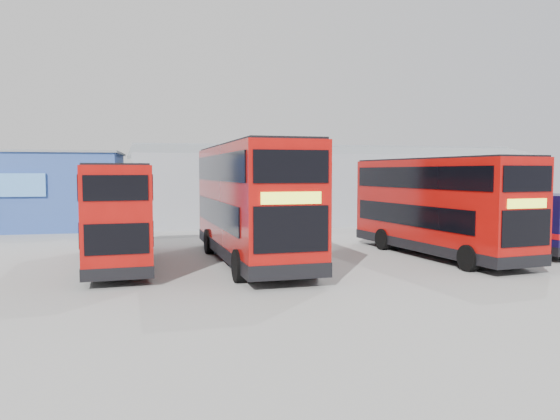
% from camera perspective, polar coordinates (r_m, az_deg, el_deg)
% --- Properties ---
extents(ground_plane, '(120.00, 120.00, 0.00)m').
position_cam_1_polar(ground_plane, '(22.21, 1.35, -5.80)').
color(ground_plane, gray).
rests_on(ground_plane, ground).
extents(office_block, '(12.30, 8.32, 5.12)m').
position_cam_1_polar(office_block, '(40.28, -24.91, 1.92)').
color(office_block, navy).
rests_on(office_block, ground).
extents(maintenance_shed, '(30.50, 12.00, 5.89)m').
position_cam_1_polar(maintenance_shed, '(43.32, 5.47, 2.42)').
color(maintenance_shed, '#91969F').
rests_on(maintenance_shed, ground).
extents(double_decker_left, '(3.11, 9.77, 4.07)m').
position_cam_1_polar(double_decker_left, '(22.95, -16.76, -0.56)').
color(double_decker_left, '#A00C09').
rests_on(double_decker_left, ground).
extents(double_decker_centre, '(3.56, 11.76, 4.91)m').
position_cam_1_polar(double_decker_centre, '(22.74, -3.09, 0.62)').
color(double_decker_centre, '#A00C09').
rests_on(double_decker_centre, ground).
extents(double_decker_right, '(3.96, 10.62, 4.40)m').
position_cam_1_polar(double_decker_right, '(25.32, 16.10, 0.24)').
color(double_decker_right, '#A00C09').
rests_on(double_decker_right, ground).
extents(single_decker_blue, '(4.18, 10.58, 2.81)m').
position_cam_1_polar(single_decker_blue, '(29.29, 20.96, -0.94)').
color(single_decker_blue, black).
rests_on(single_decker_blue, ground).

